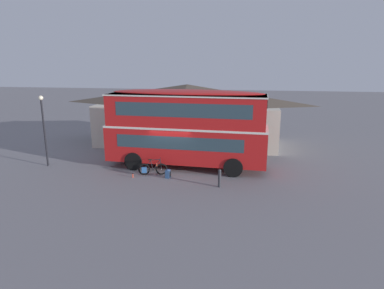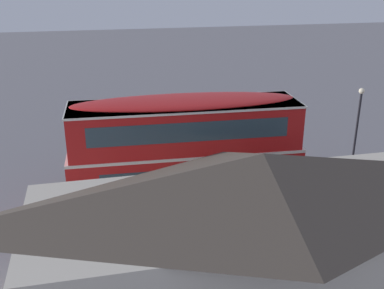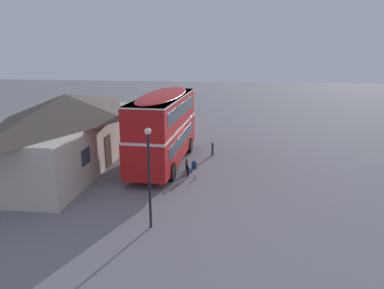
{
  "view_description": "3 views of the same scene",
  "coord_description": "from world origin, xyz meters",
  "px_view_note": "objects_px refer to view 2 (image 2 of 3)",
  "views": [
    {
      "loc": [
        4.41,
        -18.85,
        6.37
      ],
      "look_at": [
        1.16,
        0.12,
        1.57
      ],
      "focal_mm": 31.03,
      "sensor_mm": 36.0,
      "label": 1
    },
    {
      "loc": [
        4.24,
        18.19,
        9.74
      ],
      "look_at": [
        0.14,
        -0.87,
        2.17
      ],
      "focal_mm": 43.15,
      "sensor_mm": 36.0,
      "label": 2
    },
    {
      "loc": [
        -21.63,
        -4.26,
        7.54
      ],
      "look_at": [
        1.11,
        -1.28,
        1.3
      ],
      "focal_mm": 33.47,
      "sensor_mm": 36.0,
      "label": 3
    }
  ],
  "objects_px": {
    "double_decker_bus": "(185,147)",
    "touring_bicycle": "(213,175)",
    "water_bottle_red_squeeze": "(228,173)",
    "street_lamp": "(358,122)",
    "kerb_bollard": "(126,169)",
    "backpack_on_ground": "(191,176)"
  },
  "relations": [
    {
      "from": "backpack_on_ground",
      "to": "water_bottle_red_squeeze",
      "type": "xyz_separation_m",
      "value": [
        -1.98,
        -0.29,
        -0.15
      ]
    },
    {
      "from": "backpack_on_ground",
      "to": "street_lamp",
      "type": "height_order",
      "value": "street_lamp"
    },
    {
      "from": "water_bottle_red_squeeze",
      "to": "touring_bicycle",
      "type": "bearing_deg",
      "value": 31.55
    },
    {
      "from": "double_decker_bus",
      "to": "water_bottle_red_squeeze",
      "type": "height_order",
      "value": "double_decker_bus"
    },
    {
      "from": "water_bottle_red_squeeze",
      "to": "kerb_bollard",
      "type": "height_order",
      "value": "kerb_bollard"
    },
    {
      "from": "double_decker_bus",
      "to": "touring_bicycle",
      "type": "relative_size",
      "value": 5.9
    },
    {
      "from": "backpack_on_ground",
      "to": "kerb_bollard",
      "type": "height_order",
      "value": "kerb_bollard"
    },
    {
      "from": "street_lamp",
      "to": "kerb_bollard",
      "type": "bearing_deg",
      "value": -9.52
    },
    {
      "from": "double_decker_bus",
      "to": "kerb_bollard",
      "type": "xyz_separation_m",
      "value": [
        2.33,
        -3.04,
        -2.14
      ]
    },
    {
      "from": "double_decker_bus",
      "to": "water_bottle_red_squeeze",
      "type": "distance_m",
      "value": 4.38
    },
    {
      "from": "touring_bicycle",
      "to": "backpack_on_ground",
      "type": "distance_m",
      "value": 1.08
    },
    {
      "from": "backpack_on_ground",
      "to": "touring_bicycle",
      "type": "bearing_deg",
      "value": 163.81
    },
    {
      "from": "double_decker_bus",
      "to": "backpack_on_ground",
      "type": "distance_m",
      "value": 3.25
    },
    {
      "from": "touring_bicycle",
      "to": "street_lamp",
      "type": "height_order",
      "value": "street_lamp"
    },
    {
      "from": "street_lamp",
      "to": "kerb_bollard",
      "type": "height_order",
      "value": "street_lamp"
    },
    {
      "from": "kerb_bollard",
      "to": "backpack_on_ground",
      "type": "bearing_deg",
      "value": 162.6
    },
    {
      "from": "double_decker_bus",
      "to": "street_lamp",
      "type": "xyz_separation_m",
      "value": [
        -8.69,
        -1.19,
        0.1
      ]
    },
    {
      "from": "kerb_bollard",
      "to": "touring_bicycle",
      "type": "bearing_deg",
      "value": 162.91
    },
    {
      "from": "water_bottle_red_squeeze",
      "to": "street_lamp",
      "type": "relative_size",
      "value": 0.05
    },
    {
      "from": "double_decker_bus",
      "to": "kerb_bollard",
      "type": "height_order",
      "value": "double_decker_bus"
    },
    {
      "from": "double_decker_bus",
      "to": "touring_bicycle",
      "type": "height_order",
      "value": "double_decker_bus"
    },
    {
      "from": "water_bottle_red_squeeze",
      "to": "kerb_bollard",
      "type": "distance_m",
      "value": 5.05
    }
  ]
}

